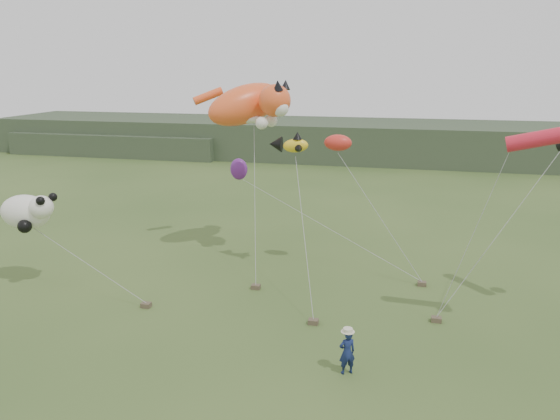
% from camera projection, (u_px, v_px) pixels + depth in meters
% --- Properties ---
extents(ground, '(120.00, 120.00, 0.00)m').
position_uv_depth(ground, '(302.00, 367.00, 18.82)').
color(ground, '#385123').
rests_on(ground, ground).
extents(headland, '(90.00, 13.00, 4.00)m').
position_uv_depth(headland, '(352.00, 141.00, 61.05)').
color(headland, '#2D3D28').
rests_on(headland, ground).
extents(festival_attendant, '(0.69, 0.61, 1.58)m').
position_uv_depth(festival_attendant, '(347.00, 352.00, 18.28)').
color(festival_attendant, '#14204D').
rests_on(festival_attendant, ground).
extents(sandbag_anchors, '(12.53, 5.53, 0.21)m').
position_uv_depth(sandbag_anchors, '(314.00, 302.00, 23.76)').
color(sandbag_anchors, brown).
rests_on(sandbag_anchors, ground).
extents(cat_kite, '(5.70, 4.61, 2.94)m').
position_uv_depth(cat_kite, '(252.00, 104.00, 27.86)').
color(cat_kite, '#FF5B27').
rests_on(cat_kite, ground).
extents(fish_kite, '(2.00, 1.35, 1.04)m').
position_uv_depth(fish_kite, '(288.00, 145.00, 25.86)').
color(fish_kite, yellow).
rests_on(fish_kite, ground).
extents(panda_kite, '(2.83, 1.83, 1.76)m').
position_uv_depth(panda_kite, '(28.00, 212.00, 24.97)').
color(panda_kite, white).
rests_on(panda_kite, ground).
extents(misc_kites, '(7.64, 5.28, 3.42)m').
position_uv_depth(misc_kites, '(279.00, 158.00, 29.43)').
color(misc_kites, red).
rests_on(misc_kites, ground).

